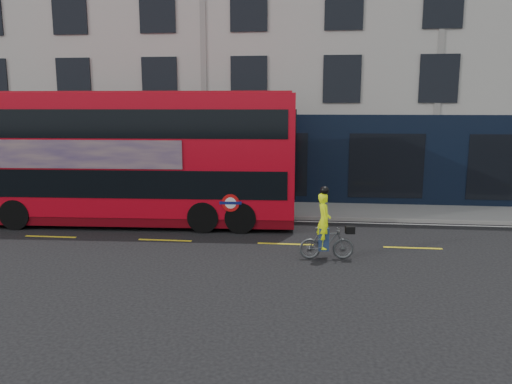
# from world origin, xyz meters

# --- Properties ---
(ground) EXTENTS (120.00, 120.00, 0.00)m
(ground) POSITION_xyz_m (0.00, 0.00, 0.00)
(ground) COLOR black
(ground) RESTS_ON ground
(pavement) EXTENTS (60.00, 3.00, 0.12)m
(pavement) POSITION_xyz_m (0.00, 6.50, 0.06)
(pavement) COLOR gray
(pavement) RESTS_ON ground
(kerb) EXTENTS (60.00, 0.12, 0.13)m
(kerb) POSITION_xyz_m (0.00, 5.00, 0.07)
(kerb) COLOR gray
(kerb) RESTS_ON ground
(building_terrace) EXTENTS (50.00, 10.07, 15.00)m
(building_terrace) POSITION_xyz_m (0.00, 12.94, 7.49)
(building_terrace) COLOR #AAA8A0
(building_terrace) RESTS_ON ground
(road_edge_line) EXTENTS (58.00, 0.10, 0.01)m
(road_edge_line) POSITION_xyz_m (0.00, 4.70, 0.00)
(road_edge_line) COLOR silver
(road_edge_line) RESTS_ON ground
(lane_dashes) EXTENTS (58.00, 0.12, 0.01)m
(lane_dashes) POSITION_xyz_m (0.00, 1.50, 0.00)
(lane_dashes) COLOR gold
(lane_dashes) RESTS_ON ground
(bus) EXTENTS (12.26, 3.33, 4.89)m
(bus) POSITION_xyz_m (-1.82, 3.79, 2.51)
(bus) COLOR #BB0717
(bus) RESTS_ON ground
(cyclist) EXTENTS (1.62, 0.63, 2.16)m
(cyclist) POSITION_xyz_m (5.24, 0.06, 0.73)
(cyclist) COLOR #494C4E
(cyclist) RESTS_ON ground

